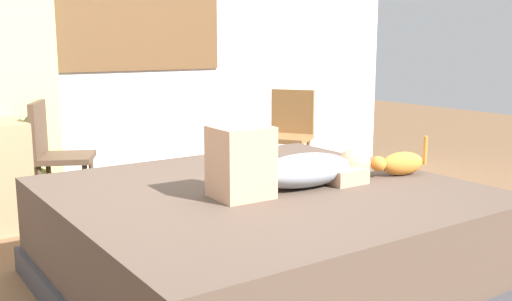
{
  "coord_description": "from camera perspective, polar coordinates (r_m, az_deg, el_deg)",
  "views": [
    {
      "loc": [
        -1.52,
        -2.17,
        1.26
      ],
      "look_at": [
        0.24,
        0.39,
        0.69
      ],
      "focal_mm": 41.05,
      "sensor_mm": 36.0,
      "label": 1
    }
  ],
  "objects": [
    {
      "name": "cat",
      "position": [
        3.32,
        13.8,
        -1.22
      ],
      "size": [
        0.35,
        0.17,
        0.21
      ],
      "color": "#C67A2D",
      "rests_on": "bed"
    },
    {
      "name": "chair_spare",
      "position": [
        5.03,
        3.24,
        1.87
      ],
      "size": [
        0.53,
        0.53,
        0.86
      ],
      "color": "brown",
      "rests_on": "ground"
    },
    {
      "name": "bed",
      "position": [
        3.05,
        0.59,
        -8.59
      ],
      "size": [
        2.02,
        1.94,
        0.54
      ],
      "color": "#38383D",
      "rests_on": "ground"
    },
    {
      "name": "chair_by_desk",
      "position": [
        4.34,
        -19.05,
        -0.08
      ],
      "size": [
        0.51,
        0.51,
        0.86
      ],
      "color": "#4C3828",
      "rests_on": "ground"
    },
    {
      "name": "person_lying",
      "position": [
        2.92,
        3.25,
        -1.61
      ],
      "size": [
        0.94,
        0.29,
        0.34
      ],
      "color": "#8C939E",
      "rests_on": "bed"
    },
    {
      "name": "curtain_left",
      "position": [
        4.62,
        -21.68,
        10.42
      ],
      "size": [
        0.44,
        0.06,
        2.63
      ],
      "primitive_type": "cube",
      "color": "#ADCC75",
      "rests_on": "ground"
    },
    {
      "name": "back_wall_with_window",
      "position": [
        4.87,
        -16.55,
        12.34
      ],
      "size": [
        6.4,
        0.14,
        2.9
      ],
      "color": "silver",
      "rests_on": "ground"
    }
  ]
}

